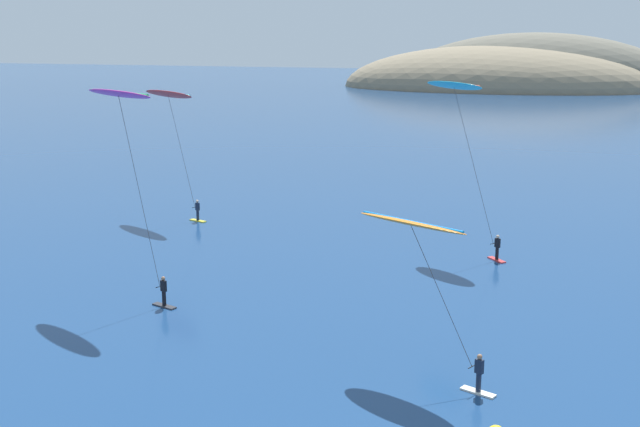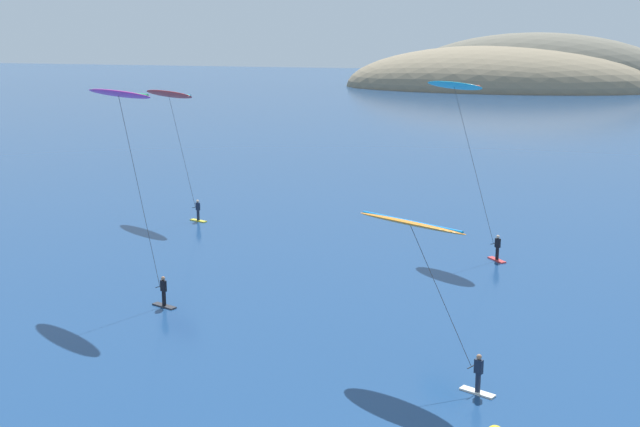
{
  "view_description": "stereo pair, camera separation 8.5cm",
  "coord_description": "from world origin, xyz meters",
  "px_view_note": "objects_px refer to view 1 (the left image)",
  "views": [
    {
      "loc": [
        6.66,
        -18.26,
        14.55
      ],
      "look_at": [
        -7.65,
        25.25,
        4.13
      ],
      "focal_mm": 45.0,
      "sensor_mm": 36.0,
      "label": 1
    },
    {
      "loc": [
        6.74,
        -18.23,
        14.55
      ],
      "look_at": [
        -7.65,
        25.25,
        4.13
      ],
      "focal_mm": 45.0,
      "sensor_mm": 36.0,
      "label": 2
    }
  ],
  "objects_px": {
    "kitesurfer_red": "(170,103)",
    "kitesurfer_magenta": "(122,111)",
    "kitesurfer_cyan": "(457,99)",
    "kitesurfer_orange": "(415,233)"
  },
  "relations": [
    {
      "from": "kitesurfer_red",
      "to": "kitesurfer_cyan",
      "type": "relative_size",
      "value": 0.88
    },
    {
      "from": "kitesurfer_magenta",
      "to": "kitesurfer_cyan",
      "type": "distance_m",
      "value": 22.2
    },
    {
      "from": "kitesurfer_orange",
      "to": "kitesurfer_cyan",
      "type": "bearing_deg",
      "value": 94.31
    },
    {
      "from": "kitesurfer_magenta",
      "to": "kitesurfer_red",
      "type": "relative_size",
      "value": 1.15
    },
    {
      "from": "kitesurfer_red",
      "to": "kitesurfer_magenta",
      "type": "bearing_deg",
      "value": -68.59
    },
    {
      "from": "kitesurfer_red",
      "to": "kitesurfer_orange",
      "type": "distance_m",
      "value": 34.64
    },
    {
      "from": "kitesurfer_red",
      "to": "kitesurfer_orange",
      "type": "relative_size",
      "value": 1.45
    },
    {
      "from": "kitesurfer_red",
      "to": "kitesurfer_orange",
      "type": "xyz_separation_m",
      "value": [
        24.67,
        -24.15,
        -2.86
      ]
    },
    {
      "from": "kitesurfer_magenta",
      "to": "kitesurfer_cyan",
      "type": "relative_size",
      "value": 1.01
    },
    {
      "from": "kitesurfer_magenta",
      "to": "kitesurfer_cyan",
      "type": "bearing_deg",
      "value": 44.99
    }
  ]
}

